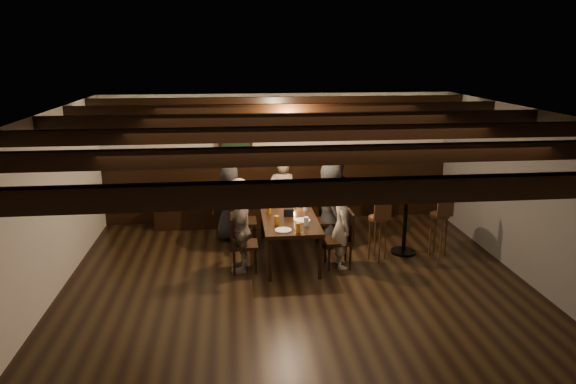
{
  "coord_description": "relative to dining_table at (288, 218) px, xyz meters",
  "views": [
    {
      "loc": [
        -0.84,
        -5.97,
        3.18
      ],
      "look_at": [
        -0.06,
        1.3,
        1.14
      ],
      "focal_mm": 32.0,
      "sensor_mm": 36.0,
      "label": 1
    }
  ],
  "objects": [
    {
      "name": "bar_stool_right",
      "position": [
        2.37,
        -0.21,
        -0.27
      ],
      "size": [
        0.31,
        0.33,
        0.98
      ],
      "rotation": [
        0.0,
        0.0,
        0.14
      ],
      "color": "#392512",
      "rests_on": "floor"
    },
    {
      "name": "pint_g",
      "position": [
        0.05,
        -0.8,
        0.13
      ],
      "size": [
        0.07,
        0.07,
        0.14
      ],
      "primitive_type": "cylinder",
      "color": "#BF7219",
      "rests_on": "dining_table"
    },
    {
      "name": "plate_near",
      "position": [
        -0.15,
        -0.7,
        0.06
      ],
      "size": [
        0.24,
        0.24,
        0.01
      ],
      "primitive_type": "cylinder",
      "color": "white",
      "rests_on": "dining_table"
    },
    {
      "name": "pint_a",
      "position": [
        -0.28,
        0.7,
        0.13
      ],
      "size": [
        0.07,
        0.07,
        0.14
      ],
      "primitive_type": "cylinder",
      "color": "#BF7219",
      "rests_on": "dining_table"
    },
    {
      "name": "pint_c",
      "position": [
        -0.3,
        0.1,
        0.13
      ],
      "size": [
        0.07,
        0.07,
        0.14
      ],
      "primitive_type": "cylinder",
      "color": "#BF7219",
      "rests_on": "dining_table"
    },
    {
      "name": "chair_left_near",
      "position": [
        -0.72,
        0.45,
        -0.34
      ],
      "size": [
        0.44,
        0.44,
        0.95
      ],
      "rotation": [
        0.0,
        0.0,
        -1.57
      ],
      "color": "black",
      "rests_on": "floor"
    },
    {
      "name": "condiment_caddy",
      "position": [
        -0.0,
        -0.05,
        0.12
      ],
      "size": [
        0.15,
        0.1,
        0.12
      ],
      "primitive_type": "cube",
      "color": "black",
      "rests_on": "dining_table"
    },
    {
      "name": "candle",
      "position": [
        0.12,
        0.3,
        0.08
      ],
      "size": [
        0.05,
        0.05,
        0.05
      ],
      "primitive_type": "cylinder",
      "color": "beige",
      "rests_on": "dining_table"
    },
    {
      "name": "dining_table",
      "position": [
        0.0,
        0.0,
        0.0
      ],
      "size": [
        0.83,
        1.85,
        0.69
      ],
      "rotation": [
        0.0,
        0.0,
        -0.0
      ],
      "color": "black",
      "rests_on": "floor"
    },
    {
      "name": "person_right_far",
      "position": [
        0.75,
        -0.45,
        0.01
      ],
      "size": [
        0.31,
        0.47,
        1.29
      ],
      "primitive_type": "imported",
      "rotation": [
        0.0,
        0.0,
        1.57
      ],
      "color": "#A6A08C",
      "rests_on": "floor"
    },
    {
      "name": "person_bench_right",
      "position": [
        0.9,
        0.9,
        0.07
      ],
      "size": [
        0.69,
        0.54,
        1.41
      ],
      "primitive_type": "imported",
      "rotation": [
        0.0,
        0.0,
        3.14
      ],
      "color": "#4C1E1A",
      "rests_on": "floor"
    },
    {
      "name": "person_bench_left",
      "position": [
        -0.9,
        0.9,
        0.02
      ],
      "size": [
        0.64,
        0.42,
        1.31
      ],
      "primitive_type": "imported",
      "rotation": [
        0.0,
        0.0,
        3.14
      ],
      "color": "black",
      "rests_on": "floor"
    },
    {
      "name": "person_left_near",
      "position": [
        -0.75,
        0.45,
        -0.05
      ],
      "size": [
        0.44,
        0.76,
        1.18
      ],
      "primitive_type": "imported",
      "rotation": [
        0.0,
        0.0,
        -1.57
      ],
      "color": "#B09D95",
      "rests_on": "floor"
    },
    {
      "name": "person_left_far",
      "position": [
        -0.75,
        -0.45,
        0.0
      ],
      "size": [
        0.31,
        0.75,
        1.28
      ],
      "primitive_type": "imported",
      "rotation": [
        0.0,
        0.0,
        -1.57
      ],
      "color": "gray",
      "rests_on": "floor"
    },
    {
      "name": "room",
      "position": [
        -0.27,
        0.65,
        0.44
      ],
      "size": [
        7.0,
        7.0,
        7.0
      ],
      "color": "black",
      "rests_on": "ground"
    },
    {
      "name": "chair_right_near",
      "position": [
        0.72,
        0.45,
        -0.37
      ],
      "size": [
        0.39,
        0.39,
        0.86
      ],
      "rotation": [
        0.0,
        0.0,
        1.57
      ],
      "color": "black",
      "rests_on": "floor"
    },
    {
      "name": "bar_stool_left",
      "position": [
        1.37,
        -0.26,
        -0.27
      ],
      "size": [
        0.31,
        0.33,
        0.98
      ],
      "rotation": [
        0.0,
        0.0,
        0.12
      ],
      "color": "#392512",
      "rests_on": "floor"
    },
    {
      "name": "pint_f",
      "position": [
        0.2,
        -0.55,
        0.13
      ],
      "size": [
        0.07,
        0.07,
        0.14
      ],
      "primitive_type": "cylinder",
      "color": "silver",
      "rests_on": "dining_table"
    },
    {
      "name": "pint_e",
      "position": [
        -0.22,
        -0.45,
        0.13
      ],
      "size": [
        0.07,
        0.07,
        0.14
      ],
      "primitive_type": "cylinder",
      "color": "#BF7219",
      "rests_on": "dining_table"
    },
    {
      "name": "plate_far",
      "position": [
        0.18,
        -0.3,
        0.06
      ],
      "size": [
        0.24,
        0.24,
        0.01
      ],
      "primitive_type": "cylinder",
      "color": "white",
      "rests_on": "dining_table"
    },
    {
      "name": "pint_d",
      "position": [
        0.3,
        0.2,
        0.13
      ],
      "size": [
        0.07,
        0.07,
        0.14
      ],
      "primitive_type": "cylinder",
      "color": "silver",
      "rests_on": "dining_table"
    },
    {
      "name": "person_bench_centre",
      "position": [
        0.0,
        1.05,
        0.05
      ],
      "size": [
        0.5,
        0.33,
        1.38
      ],
      "primitive_type": "imported",
      "rotation": [
        0.0,
        0.0,
        3.14
      ],
      "color": "gray",
      "rests_on": "floor"
    },
    {
      "name": "high_top_table",
      "position": [
        1.87,
        -0.05,
        0.0
      ],
      "size": [
        0.55,
        0.55,
        0.97
      ],
      "color": "black",
      "rests_on": "floor"
    },
    {
      "name": "chair_right_far",
      "position": [
        0.72,
        -0.45,
        -0.37
      ],
      "size": [
        0.39,
        0.39,
        0.86
      ],
      "rotation": [
        0.0,
        0.0,
        1.57
      ],
      "color": "black",
      "rests_on": "floor"
    },
    {
      "name": "person_right_near",
      "position": [
        0.75,
        0.45,
        0.07
      ],
      "size": [
        0.45,
        0.69,
        1.41
      ],
      "primitive_type": "imported",
      "rotation": [
        0.0,
        0.0,
        1.57
      ],
      "color": "#232425",
      "rests_on": "floor"
    },
    {
      "name": "pint_b",
      "position": [
        0.25,
        0.65,
        0.13
      ],
      "size": [
        0.07,
        0.07,
        0.14
      ],
      "primitive_type": "cylinder",
      "color": "#BF7219",
      "rests_on": "dining_table"
    },
    {
      "name": "chair_left_far",
      "position": [
        -0.72,
        -0.45,
        -0.38
      ],
      "size": [
        0.39,
        0.39,
        0.85
      ],
      "rotation": [
        0.0,
        0.0,
        -1.57
      ],
      "color": "black",
      "rests_on": "floor"
    }
  ]
}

